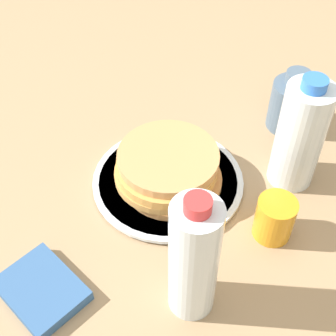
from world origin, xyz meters
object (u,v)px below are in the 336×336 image
(pancake_stack, at_px, (168,168))
(water_bottle_near, at_px, (300,136))
(plate, at_px, (168,181))
(juice_glass, at_px, (275,218))
(cream_jug, at_px, (292,104))
(water_bottle_mid, at_px, (194,260))

(pancake_stack, xyz_separation_m, water_bottle_near, (-0.20, -0.08, 0.06))
(plate, distance_m, juice_glass, 0.20)
(plate, relative_size, water_bottle_near, 1.24)
(water_bottle_near, bearing_deg, plate, 20.34)
(cream_jug, distance_m, water_bottle_near, 0.15)
(plate, bearing_deg, water_bottle_near, -159.66)
(water_bottle_near, height_order, water_bottle_mid, water_bottle_mid)
(pancake_stack, relative_size, cream_jug, 1.47)
(juice_glass, height_order, water_bottle_mid, water_bottle_mid)
(cream_jug, relative_size, water_bottle_mid, 0.55)
(water_bottle_near, relative_size, water_bottle_mid, 0.94)
(pancake_stack, height_order, water_bottle_mid, water_bottle_mid)
(juice_glass, distance_m, water_bottle_mid, 0.19)
(pancake_stack, xyz_separation_m, juice_glass, (-0.19, 0.05, -0.00))
(pancake_stack, distance_m, juice_glass, 0.20)
(cream_jug, bearing_deg, plate, 49.31)
(plate, bearing_deg, water_bottle_mid, 114.28)
(pancake_stack, bearing_deg, juice_glass, 164.47)
(pancake_stack, height_order, juice_glass, juice_glass)
(juice_glass, xyz_separation_m, water_bottle_near, (-0.02, -0.13, 0.06))
(cream_jug, xyz_separation_m, water_bottle_mid, (0.09, 0.42, 0.05))
(water_bottle_near, xyz_separation_m, water_bottle_mid, (0.11, 0.28, 0.01))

